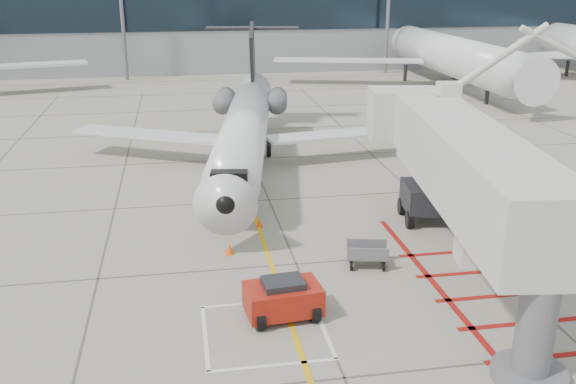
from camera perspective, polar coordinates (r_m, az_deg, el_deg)
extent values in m
plane|color=gray|center=(23.37, 2.53, -10.60)|extent=(260.00, 260.00, 0.00)
cone|color=#FF600D|center=(27.76, -5.25, -5.02)|extent=(0.38, 0.38, 0.52)
cone|color=#FF510D|center=(30.55, -2.55, -2.73)|extent=(0.31, 0.31, 0.43)
cube|color=gray|center=(91.08, -0.64, 16.23)|extent=(180.00, 28.00, 14.00)
cube|color=black|center=(77.20, 1.09, 16.45)|extent=(180.00, 0.10, 6.00)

